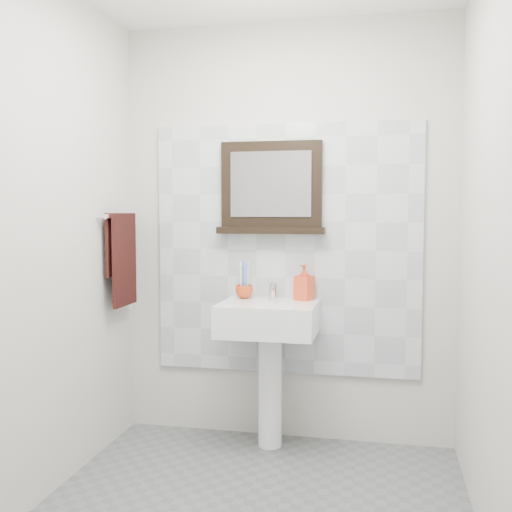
{
  "coord_description": "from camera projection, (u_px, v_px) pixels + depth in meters",
  "views": [
    {
      "loc": [
        0.58,
        -2.46,
        1.38
      ],
      "look_at": [
        -0.07,
        0.55,
        1.15
      ],
      "focal_mm": 42.0,
      "sensor_mm": 36.0,
      "label": 1
    }
  ],
  "objects": [
    {
      "name": "hand_towel",
      "position": [
        122.0,
        252.0,
        3.54
      ],
      "size": [
        0.06,
        0.3,
        0.55
      ],
      "color": "black",
      "rests_on": "towel_bar"
    },
    {
      "name": "soap_dispenser",
      "position": [
        304.0,
        282.0,
        3.52
      ],
      "size": [
        0.12,
        0.13,
        0.21
      ],
      "primitive_type": "imported",
      "rotation": [
        0.0,
        0.0,
        -0.39
      ],
      "color": "red",
      "rests_on": "pedestal_sink"
    },
    {
      "name": "splashback",
      "position": [
        286.0,
        250.0,
        3.6
      ],
      "size": [
        1.6,
        0.02,
        1.5
      ],
      "primitive_type": "cube",
      "color": "silver",
      "rests_on": "back_wall"
    },
    {
      "name": "toothbrushes",
      "position": [
        245.0,
        278.0,
        3.58
      ],
      "size": [
        0.05,
        0.04,
        0.21
      ],
      "color": "white",
      "rests_on": "toothbrush_cup"
    },
    {
      "name": "toothbrush_cup",
      "position": [
        244.0,
        292.0,
        3.58
      ],
      "size": [
        0.12,
        0.12,
        0.08
      ],
      "primitive_type": "imported",
      "rotation": [
        0.0,
        0.0,
        0.13
      ],
      "color": "red",
      "rests_on": "pedestal_sink"
    },
    {
      "name": "front_wall",
      "position": [
        142.0,
        264.0,
        1.46
      ],
      "size": [
        2.0,
        0.01,
        2.5
      ],
      "primitive_type": "cube",
      "color": "beige",
      "rests_on": "ground"
    },
    {
      "name": "back_wall",
      "position": [
        286.0,
        233.0,
        3.6
      ],
      "size": [
        2.0,
        0.01,
        2.5
      ],
      "primitive_type": "cube",
      "color": "beige",
      "rests_on": "ground"
    },
    {
      "name": "framed_mirror",
      "position": [
        271.0,
        190.0,
        3.56
      ],
      "size": [
        0.65,
        0.11,
        0.55
      ],
      "color": "black",
      "rests_on": "back_wall"
    },
    {
      "name": "pedestal_sink",
      "position": [
        269.0,
        334.0,
        3.44
      ],
      "size": [
        0.55,
        0.44,
        0.96
      ],
      "color": "white",
      "rests_on": "ground"
    },
    {
      "name": "right_wall",
      "position": [
        495.0,
        245.0,
        2.32
      ],
      "size": [
        0.01,
        2.2,
        2.5
      ],
      "primitive_type": "cube",
      "color": "beige",
      "rests_on": "ground"
    },
    {
      "name": "left_wall",
      "position": [
        32.0,
        240.0,
        2.74
      ],
      "size": [
        0.01,
        2.2,
        2.5
      ],
      "primitive_type": "cube",
      "color": "beige",
      "rests_on": "ground"
    },
    {
      "name": "towel_bar",
      "position": [
        120.0,
        216.0,
        3.53
      ],
      "size": [
        0.07,
        0.4,
        0.03
      ],
      "color": "silver",
      "rests_on": "left_wall"
    }
  ]
}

